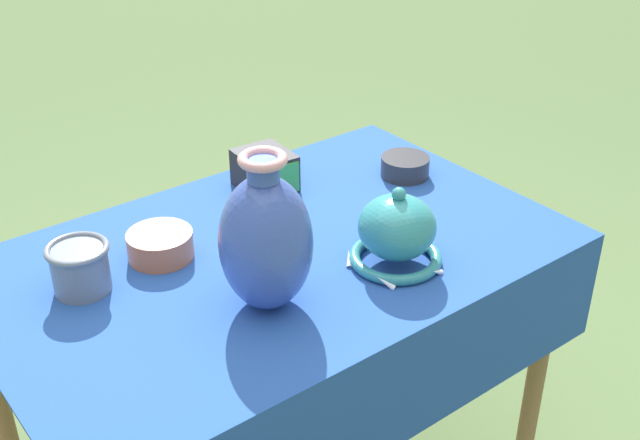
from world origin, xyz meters
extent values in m
cylinder|color=olive|center=(0.52, -0.31, 0.37)|extent=(0.04, 0.04, 0.74)
cylinder|color=olive|center=(-0.52, 0.31, 0.37)|extent=(0.04, 0.04, 0.74)
cylinder|color=olive|center=(0.52, 0.31, 0.37)|extent=(0.04, 0.04, 0.74)
cube|color=olive|center=(0.00, 0.00, 0.75)|extent=(1.15, 0.72, 0.03)
cube|color=#234C9E|center=(0.00, 0.00, 0.77)|extent=(1.17, 0.74, 0.01)
cube|color=#234C9E|center=(0.00, -0.37, 0.65)|extent=(1.17, 0.01, 0.26)
ellipsoid|color=#3851A8|center=(-0.12, -0.15, 0.90)|extent=(0.17, 0.17, 0.26)
cylinder|color=#3851A8|center=(-0.12, -0.15, 1.05)|extent=(0.06, 0.06, 0.04)
torus|color=#D19399|center=(-0.12, -0.15, 1.07)|extent=(0.08, 0.08, 0.02)
torus|color=teal|center=(0.16, -0.19, 0.79)|extent=(0.18, 0.18, 0.02)
ellipsoid|color=teal|center=(0.16, -0.19, 0.86)|extent=(0.15, 0.15, 0.13)
sphere|color=teal|center=(0.16, -0.19, 0.93)|extent=(0.03, 0.03, 0.03)
cone|color=white|center=(0.25, -0.19, 0.79)|extent=(0.01, 0.04, 0.03)
cone|color=white|center=(0.19, -0.10, 0.79)|extent=(0.04, 0.02, 0.03)
cone|color=white|center=(0.09, -0.13, 0.79)|extent=(0.03, 0.04, 0.03)
cone|color=white|center=(0.09, -0.24, 0.79)|extent=(0.03, 0.04, 0.03)
cone|color=white|center=(0.19, -0.27, 0.79)|extent=(0.04, 0.02, 0.03)
cube|color=#232328|center=(0.14, 0.24, 0.82)|extent=(0.12, 0.13, 0.09)
cube|color=green|center=(0.14, 0.17, 0.82)|extent=(0.10, 0.01, 0.07)
cylinder|color=#2D2D33|center=(0.44, 0.09, 0.80)|extent=(0.12, 0.12, 0.05)
ellipsoid|color=white|center=(0.04, 0.11, 0.80)|extent=(0.12, 0.12, 0.05)
cylinder|color=#BC6642|center=(-0.19, 0.12, 0.80)|extent=(0.13, 0.13, 0.05)
cylinder|color=slate|center=(-0.37, 0.10, 0.82)|extent=(0.11, 0.11, 0.09)
torus|color=slate|center=(-0.37, 0.10, 0.86)|extent=(0.12, 0.12, 0.01)
camera|label=1|loc=(-0.77, -1.15, 1.63)|focal=45.00mm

